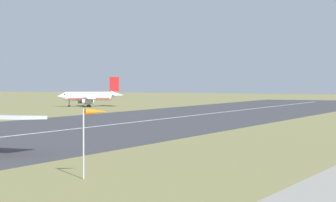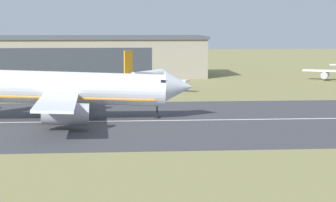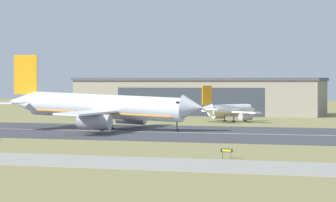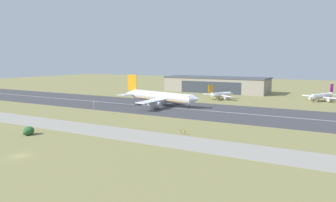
% 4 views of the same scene
% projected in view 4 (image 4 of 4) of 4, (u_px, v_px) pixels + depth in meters
% --- Properties ---
extents(ground_plane, '(686.15, 686.15, 0.00)m').
position_uv_depth(ground_plane, '(129.00, 125.00, 127.15)').
color(ground_plane, olive).
extents(runway_strip, '(446.15, 50.68, 0.06)m').
position_uv_depth(runway_strip, '(185.00, 109.00, 168.29)').
color(runway_strip, '#3D3D42').
rests_on(runway_strip, ground_plane).
extents(runway_centreline, '(401.54, 0.70, 0.01)m').
position_uv_depth(runway_centreline, '(185.00, 109.00, 168.28)').
color(runway_centreline, silver).
rests_on(runway_centreline, runway_strip).
extents(taxiway_road, '(334.62, 15.33, 0.05)m').
position_uv_depth(taxiway_road, '(106.00, 131.00, 115.44)').
color(taxiway_road, gray).
rests_on(taxiway_road, ground_plane).
extents(hangar_building, '(80.81, 25.21, 12.00)m').
position_uv_depth(hangar_building, '(216.00, 84.00, 255.85)').
color(hangar_building, gray).
rests_on(hangar_building, ground_plane).
extents(airplane_landing, '(46.00, 46.22, 16.78)m').
position_uv_depth(airplane_landing, '(161.00, 97.00, 177.34)').
color(airplane_landing, silver).
rests_on(airplane_landing, ground_plane).
extents(airplane_parked_centre, '(22.99, 25.96, 10.03)m').
position_uv_depth(airplane_parked_centre, '(322.00, 96.00, 199.67)').
color(airplane_parked_centre, white).
rests_on(airplane_parked_centre, ground_plane).
extents(airplane_parked_east, '(20.03, 20.55, 9.69)m').
position_uv_depth(airplane_parked_east, '(221.00, 95.00, 207.80)').
color(airplane_parked_east, white).
rests_on(airplane_parked_east, ground_plane).
extents(shrub_clump, '(4.47, 4.25, 2.76)m').
position_uv_depth(shrub_clump, '(29.00, 131.00, 110.56)').
color(shrub_clump, '#285628').
rests_on(shrub_clump, ground_plane).
extents(windsock_pole, '(1.77, 1.85, 6.19)m').
position_uv_depth(windsock_pole, '(94.00, 103.00, 150.07)').
color(windsock_pole, '#B7B7BC').
rests_on(windsock_pole, ground_plane).
extents(runway_sign, '(1.66, 0.13, 1.36)m').
position_uv_depth(runway_sign, '(183.00, 131.00, 110.87)').
color(runway_sign, '#4C4C51').
rests_on(runway_sign, ground_plane).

